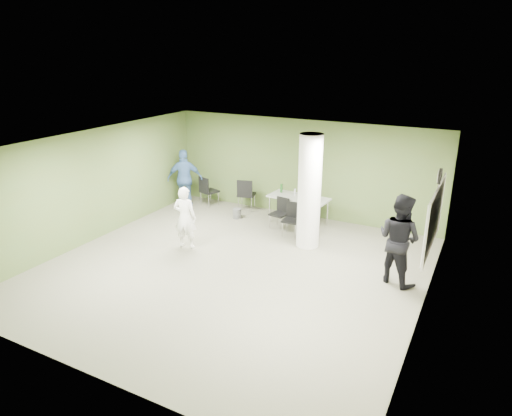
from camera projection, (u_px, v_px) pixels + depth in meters
The scene contains 17 objects.
floor at pixel (232, 269), 10.16m from camera, with size 8.00×8.00×0.00m, color #5C5A48.
ceiling at pixel (230, 145), 9.24m from camera, with size 8.00×8.00×0.00m, color white.
wall_back at pixel (302, 169), 13.04m from camera, with size 8.00×0.02×2.80m, color #4E5F2C.
wall_left at pixel (94, 185), 11.45m from camera, with size 0.02×8.00×2.80m, color #4E5F2C.
wall_right_cream at pixel (428, 246), 7.95m from camera, with size 0.02×8.00×2.80m, color beige.
column at pixel (309, 192), 10.93m from camera, with size 0.56×0.56×2.80m, color silver.
whiteboard at pixel (434, 218), 8.95m from camera, with size 0.05×2.30×1.30m.
wall_clock at pixel (440, 176), 8.67m from camera, with size 0.06×0.32×0.32m.
folding_table at pixel (298, 199), 12.56m from camera, with size 1.72×0.85×1.04m.
wastebasket at pixel (237, 213), 13.17m from camera, with size 0.25×0.25×0.28m, color #4C4C4C.
chair_back_left at pixel (207, 189), 14.06m from camera, with size 0.59×0.59×0.95m.
chair_back_right at pixel (246, 192), 13.66m from camera, with size 0.59×0.59×0.98m.
chair_table_left at pixel (281, 211), 12.37m from camera, with size 0.49×0.49×0.84m.
chair_table_right at pixel (292, 217), 11.90m from camera, with size 0.46×0.46×0.86m.
woman_white at pixel (185, 218), 11.04m from camera, with size 0.57×0.37×1.56m, color white.
man_black at pixel (399, 239), 9.32m from camera, with size 0.94×0.73×1.93m, color black.
man_blue at pixel (185, 179), 13.84m from camera, with size 1.06×0.44×1.81m, color #3D6197.
Camera 1 is at (4.71, -7.85, 4.66)m, focal length 32.00 mm.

